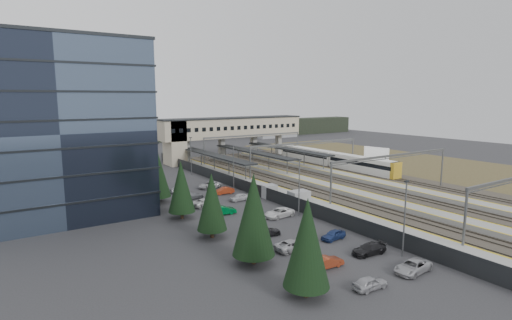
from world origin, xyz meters
TOP-DOWN VIEW (x-y plane):
  - ground at (0.00, 0.00)m, footprint 220.00×220.00m
  - office_building at (-36.00, 12.00)m, footprint 24.30×18.30m
  - conifer_row at (-22.00, -3.86)m, footprint 4.42×49.82m
  - car_park at (-13.56, -6.27)m, footprint 10.56×44.56m
  - lampposts at (-8.00, 1.25)m, footprint 0.50×53.25m
  - fence at (-6.50, 5.00)m, footprint 0.08×90.00m
  - relay_cabin_near at (-4.82, -4.16)m, footprint 3.08×2.36m
  - relay_cabin_far at (-5.39, 2.94)m, footprint 2.40×2.03m
  - rail_corridor at (9.34, 5.00)m, footprint 34.00×90.00m
  - canopies at (7.00, 27.00)m, footprint 23.10×30.00m
  - footbridge at (7.70, 42.00)m, footprint 40.40×6.40m
  - gantries at (12.00, 3.00)m, footprint 28.40×62.28m
  - train at (24.00, 18.11)m, footprint 2.63×36.47m
  - billboard at (29.45, 10.10)m, footprint 1.27×6.07m
  - scrub_east at (45.00, 5.00)m, footprint 34.00×120.00m
  - treeline_far at (23.81, 92.28)m, footprint 170.00×19.00m

SIDE VIEW (x-z plane):
  - ground at x=0.00m, z-range 0.00..0.00m
  - scrub_east at x=45.00m, z-range 0.00..0.06m
  - rail_corridor at x=9.34m, z-range -0.17..0.75m
  - car_park at x=-13.56m, z-range -0.04..1.23m
  - fence at x=-6.50m, z-range 0.00..2.00m
  - relay_cabin_far at x=-5.39m, z-range 0.00..2.14m
  - relay_cabin_near at x=-4.82m, z-range 0.00..2.44m
  - train at x=24.00m, z-range 0.23..3.53m
  - treeline_far at x=23.81m, z-range -0.55..6.45m
  - billboard at x=29.45m, z-range 0.91..6.17m
  - canopies at x=7.00m, z-range 2.28..5.56m
  - lampposts at x=-8.00m, z-range 0.30..8.37m
  - conifer_row at x=-22.00m, z-range 0.09..9.59m
  - gantries at x=12.00m, z-range 2.41..9.58m
  - footbridge at x=7.70m, z-range 2.33..13.53m
  - office_building at x=-36.00m, z-range 0.04..24.34m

